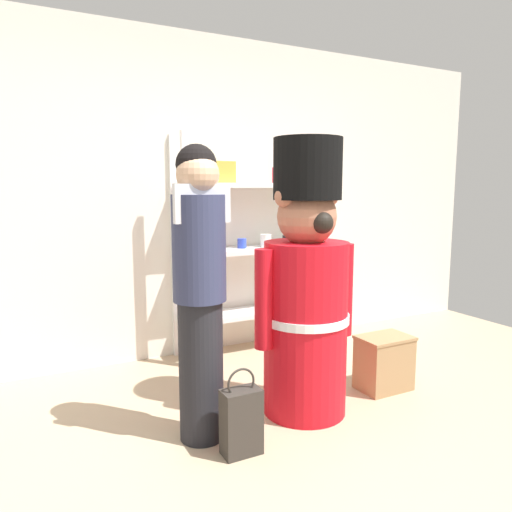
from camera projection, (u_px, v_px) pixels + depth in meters
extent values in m
plane|color=tan|center=(329.00, 500.00, 2.13)|extent=(6.40, 6.40, 0.00)
cube|color=silver|center=(172.00, 198.00, 3.88)|extent=(6.40, 0.12, 2.60)
cube|color=white|center=(186.00, 252.00, 3.61)|extent=(0.05, 0.05, 1.80)
cube|color=white|center=(327.00, 243.00, 4.19)|extent=(0.05, 0.05, 1.80)
cube|color=white|center=(174.00, 248.00, 3.87)|extent=(0.05, 0.05, 1.80)
cube|color=white|center=(308.00, 240.00, 4.46)|extent=(0.05, 0.05, 1.80)
cube|color=white|center=(254.00, 312.00, 4.11)|extent=(1.29, 0.30, 0.04)
cube|color=white|center=(254.00, 250.00, 4.04)|extent=(1.29, 0.30, 0.04)
cube|color=white|center=(254.00, 185.00, 3.96)|extent=(1.29, 0.30, 0.04)
cylinder|color=red|center=(192.00, 246.00, 3.80)|extent=(0.09, 0.09, 0.09)
cylinder|color=pink|center=(219.00, 244.00, 3.87)|extent=(0.09, 0.09, 0.09)
cylinder|color=blue|center=(242.00, 243.00, 3.98)|extent=(0.08, 0.08, 0.08)
cylinder|color=white|center=(266.00, 241.00, 4.06)|extent=(0.09, 0.09, 0.11)
cylinder|color=black|center=(287.00, 240.00, 4.16)|extent=(0.09, 0.09, 0.09)
cylinder|color=green|center=(308.00, 239.00, 4.26)|extent=(0.08, 0.08, 0.10)
cylinder|color=silver|center=(219.00, 302.00, 3.95)|extent=(0.06, 0.06, 0.20)
cylinder|color=#596B33|center=(285.00, 296.00, 4.26)|extent=(0.07, 0.07, 0.17)
cube|color=gold|center=(221.00, 172.00, 3.81)|extent=(0.19, 0.15, 0.17)
cube|color=#B21E2D|center=(284.00, 175.00, 4.08)|extent=(0.16, 0.13, 0.13)
cylinder|color=red|center=(305.00, 328.00, 2.92)|extent=(0.51, 0.51, 1.06)
cylinder|color=white|center=(305.00, 317.00, 2.91)|extent=(0.53, 0.53, 0.05)
sphere|color=#AA6B50|center=(307.00, 216.00, 2.82)|extent=(0.35, 0.35, 0.35)
sphere|color=#AA6B50|center=(285.00, 197.00, 2.74)|extent=(0.12, 0.12, 0.12)
sphere|color=#AA6B50|center=(328.00, 197.00, 2.88)|extent=(0.12, 0.12, 0.12)
cylinder|color=black|center=(308.00, 169.00, 2.79)|extent=(0.40, 0.40, 0.36)
cylinder|color=red|center=(264.00, 299.00, 2.76)|extent=(0.11, 0.11, 0.58)
cylinder|color=red|center=(344.00, 290.00, 3.02)|extent=(0.11, 0.11, 0.58)
sphere|color=black|center=(322.00, 223.00, 2.69)|extent=(0.12, 0.12, 0.12)
cylinder|color=black|center=(201.00, 370.00, 2.62)|extent=(0.24, 0.24, 0.78)
cylinder|color=#2D3351|center=(199.00, 248.00, 2.52)|extent=(0.29, 0.29, 0.56)
sphere|color=tan|center=(198.00, 175.00, 2.47)|extent=(0.23, 0.23, 0.23)
cube|color=silver|center=(202.00, 203.00, 2.44)|extent=(0.30, 0.04, 0.20)
sphere|color=black|center=(196.00, 165.00, 2.48)|extent=(0.22, 0.22, 0.22)
cube|color=#332D28|center=(241.00, 422.00, 2.48)|extent=(0.20, 0.12, 0.35)
torus|color=#332D28|center=(241.00, 383.00, 2.45)|extent=(0.15, 0.01, 0.15)
cube|color=#9E7A51|center=(384.00, 364.00, 3.29)|extent=(0.35, 0.24, 0.35)
cube|color=#9E7A51|center=(385.00, 338.00, 3.27)|extent=(0.36, 0.25, 0.02)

